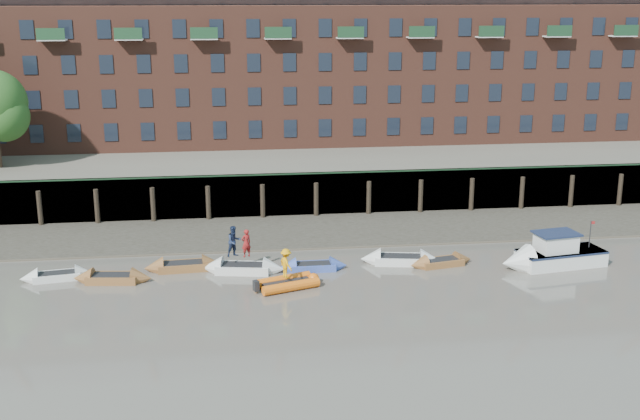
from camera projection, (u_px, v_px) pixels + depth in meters
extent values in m
plane|color=#605952|center=(329.00, 338.00, 39.16)|extent=(220.00, 220.00, 0.00)
cube|color=#3D382F|center=(294.00, 232.00, 56.38)|extent=(110.00, 8.00, 0.50)
cube|color=#4C4336|center=(299.00, 247.00, 53.13)|extent=(110.00, 1.60, 0.10)
cube|color=#2D2A26|center=(289.00, 195.00, 60.17)|extent=(110.00, 0.80, 3.20)
cylinder|color=black|center=(40.00, 209.00, 57.47)|extent=(0.36, 0.36, 2.60)
cylinder|color=black|center=(97.00, 207.00, 57.95)|extent=(0.36, 0.36, 2.60)
cylinder|color=black|center=(153.00, 205.00, 58.43)|extent=(0.36, 0.36, 2.60)
cylinder|color=black|center=(208.00, 203.00, 58.91)|extent=(0.36, 0.36, 2.60)
cylinder|color=black|center=(263.00, 202.00, 59.39)|extent=(0.36, 0.36, 2.60)
cylinder|color=black|center=(316.00, 200.00, 59.87)|extent=(0.36, 0.36, 2.60)
cylinder|color=black|center=(369.00, 198.00, 60.35)|extent=(0.36, 0.36, 2.60)
cylinder|color=black|center=(421.00, 197.00, 60.83)|extent=(0.36, 0.36, 2.60)
cylinder|color=black|center=(472.00, 195.00, 61.31)|extent=(0.36, 0.36, 2.60)
cylinder|color=black|center=(522.00, 193.00, 61.79)|extent=(0.36, 0.36, 2.60)
cylinder|color=black|center=(571.00, 192.00, 62.27)|extent=(0.36, 0.36, 2.60)
cylinder|color=black|center=(620.00, 190.00, 62.75)|extent=(0.36, 0.36, 2.60)
cube|color=#264C2D|center=(289.00, 174.00, 59.45)|extent=(110.00, 0.06, 0.10)
cube|color=#5E594D|center=(276.00, 158.00, 73.18)|extent=(110.00, 28.00, 3.20)
cube|color=brown|center=(274.00, 73.00, 72.13)|extent=(80.00, 10.00, 12.00)
cube|color=black|center=(37.00, 134.00, 66.04)|extent=(1.10, 0.12, 1.50)
cube|color=black|center=(74.00, 133.00, 66.40)|extent=(1.10, 0.12, 1.50)
cube|color=black|center=(111.00, 132.00, 66.76)|extent=(1.10, 0.12, 1.50)
cube|color=black|center=(148.00, 131.00, 67.12)|extent=(1.10, 0.12, 1.50)
cube|color=black|center=(184.00, 131.00, 67.48)|extent=(1.10, 0.12, 1.50)
cube|color=black|center=(220.00, 130.00, 67.84)|extent=(1.10, 0.12, 1.50)
cube|color=black|center=(255.00, 129.00, 68.20)|extent=(1.10, 0.12, 1.50)
cube|color=black|center=(290.00, 129.00, 68.56)|extent=(1.10, 0.12, 1.50)
cube|color=black|center=(325.00, 128.00, 68.92)|extent=(1.10, 0.12, 1.50)
cube|color=black|center=(359.00, 127.00, 69.28)|extent=(1.10, 0.12, 1.50)
cube|color=black|center=(393.00, 126.00, 69.64)|extent=(1.10, 0.12, 1.50)
cube|color=black|center=(427.00, 126.00, 70.00)|extent=(1.10, 0.12, 1.50)
cube|color=black|center=(460.00, 125.00, 70.36)|extent=(1.10, 0.12, 1.50)
cube|color=black|center=(493.00, 124.00, 70.72)|extent=(1.10, 0.12, 1.50)
cube|color=black|center=(526.00, 124.00, 71.08)|extent=(1.10, 0.12, 1.50)
cube|color=black|center=(558.00, 123.00, 71.44)|extent=(1.10, 0.12, 1.50)
cube|color=black|center=(590.00, 122.00, 71.80)|extent=(1.10, 0.12, 1.50)
cube|color=black|center=(622.00, 122.00, 72.15)|extent=(1.10, 0.12, 1.50)
cube|color=black|center=(33.00, 100.00, 65.30)|extent=(1.10, 0.12, 1.50)
cube|color=black|center=(71.00, 99.00, 65.66)|extent=(1.10, 0.12, 1.50)
cube|color=black|center=(109.00, 99.00, 66.02)|extent=(1.10, 0.12, 1.50)
cube|color=black|center=(146.00, 98.00, 66.38)|extent=(1.10, 0.12, 1.50)
cube|color=black|center=(182.00, 97.00, 66.74)|extent=(1.10, 0.12, 1.50)
cube|color=black|center=(219.00, 97.00, 67.10)|extent=(1.10, 0.12, 1.50)
cube|color=black|center=(254.00, 96.00, 67.46)|extent=(1.10, 0.12, 1.50)
cube|color=black|center=(290.00, 96.00, 67.81)|extent=(1.10, 0.12, 1.50)
cube|color=black|center=(325.00, 95.00, 68.17)|extent=(1.10, 0.12, 1.50)
cube|color=black|center=(360.00, 95.00, 68.53)|extent=(1.10, 0.12, 1.50)
cube|color=black|center=(394.00, 94.00, 68.89)|extent=(1.10, 0.12, 1.50)
cube|color=black|center=(428.00, 94.00, 69.25)|extent=(1.10, 0.12, 1.50)
cube|color=black|center=(462.00, 93.00, 69.61)|extent=(1.10, 0.12, 1.50)
cube|color=black|center=(495.00, 93.00, 69.97)|extent=(1.10, 0.12, 1.50)
cube|color=black|center=(528.00, 92.00, 70.33)|extent=(1.10, 0.12, 1.50)
cube|color=black|center=(561.00, 91.00, 70.69)|extent=(1.10, 0.12, 1.50)
cube|color=black|center=(593.00, 91.00, 71.05)|extent=(1.10, 0.12, 1.50)
cube|color=black|center=(625.00, 90.00, 71.41)|extent=(1.10, 0.12, 1.50)
cube|color=black|center=(30.00, 65.00, 64.55)|extent=(1.10, 0.12, 1.50)
cube|color=black|center=(68.00, 65.00, 64.91)|extent=(1.10, 0.12, 1.50)
cube|color=black|center=(106.00, 64.00, 65.27)|extent=(1.10, 0.12, 1.50)
cube|color=black|center=(144.00, 64.00, 65.63)|extent=(1.10, 0.12, 1.50)
cube|color=black|center=(181.00, 63.00, 65.99)|extent=(1.10, 0.12, 1.50)
cube|color=black|center=(217.00, 63.00, 66.35)|extent=(1.10, 0.12, 1.50)
cube|color=black|center=(254.00, 63.00, 66.71)|extent=(1.10, 0.12, 1.50)
cube|color=black|center=(290.00, 62.00, 67.07)|extent=(1.10, 0.12, 1.50)
cube|color=black|center=(325.00, 62.00, 67.43)|extent=(1.10, 0.12, 1.50)
cube|color=black|center=(360.00, 62.00, 67.79)|extent=(1.10, 0.12, 1.50)
cube|color=black|center=(395.00, 61.00, 68.15)|extent=(1.10, 0.12, 1.50)
cube|color=black|center=(429.00, 61.00, 68.51)|extent=(1.10, 0.12, 1.50)
cube|color=black|center=(463.00, 60.00, 68.87)|extent=(1.10, 0.12, 1.50)
cube|color=black|center=(497.00, 60.00, 69.23)|extent=(1.10, 0.12, 1.50)
cube|color=black|center=(530.00, 60.00, 69.59)|extent=(1.10, 0.12, 1.50)
cube|color=black|center=(563.00, 59.00, 69.95)|extent=(1.10, 0.12, 1.50)
cube|color=black|center=(596.00, 59.00, 70.31)|extent=(1.10, 0.12, 1.50)
cube|color=black|center=(628.00, 59.00, 70.67)|extent=(1.10, 0.12, 1.50)
cube|color=black|center=(27.00, 30.00, 63.81)|extent=(1.10, 0.12, 1.50)
cube|color=black|center=(66.00, 29.00, 64.17)|extent=(1.10, 0.12, 1.50)
cube|color=black|center=(104.00, 29.00, 64.53)|extent=(1.10, 0.12, 1.50)
cube|color=black|center=(142.00, 29.00, 64.89)|extent=(1.10, 0.12, 1.50)
cube|color=black|center=(179.00, 29.00, 65.25)|extent=(1.10, 0.12, 1.50)
cube|color=black|center=(216.00, 28.00, 65.61)|extent=(1.10, 0.12, 1.50)
cube|color=black|center=(253.00, 28.00, 65.97)|extent=(1.10, 0.12, 1.50)
cube|color=black|center=(289.00, 28.00, 66.33)|extent=(1.10, 0.12, 1.50)
cube|color=black|center=(325.00, 28.00, 66.69)|extent=(1.10, 0.12, 1.50)
cube|color=black|center=(361.00, 28.00, 67.05)|extent=(1.10, 0.12, 1.50)
cube|color=black|center=(396.00, 27.00, 67.41)|extent=(1.10, 0.12, 1.50)
cube|color=black|center=(430.00, 27.00, 67.77)|extent=(1.10, 0.12, 1.50)
cube|color=black|center=(465.00, 27.00, 68.13)|extent=(1.10, 0.12, 1.50)
cube|color=black|center=(499.00, 27.00, 68.49)|extent=(1.10, 0.12, 1.50)
cube|color=black|center=(532.00, 27.00, 68.85)|extent=(1.10, 0.12, 1.50)
cube|color=black|center=(566.00, 27.00, 69.21)|extent=(1.10, 0.12, 1.50)
cube|color=black|center=(599.00, 26.00, 69.57)|extent=(1.10, 0.12, 1.50)
cube|color=black|center=(631.00, 26.00, 69.93)|extent=(1.10, 0.12, 1.50)
cube|color=silver|center=(57.00, 276.00, 47.06)|extent=(2.84, 1.61, 0.42)
cone|color=silver|center=(85.00, 274.00, 47.48)|extent=(1.22, 1.36, 1.21)
cone|color=silver|center=(29.00, 279.00, 46.64)|extent=(1.22, 1.36, 1.21)
cube|color=black|center=(57.00, 273.00, 47.01)|extent=(2.35, 1.25, 0.06)
cube|color=brown|center=(113.00, 278.00, 46.64)|extent=(3.06, 1.66, 0.46)
cone|color=brown|center=(142.00, 278.00, 46.65)|extent=(1.29, 1.45, 1.32)
cone|color=brown|center=(83.00, 278.00, 46.64)|extent=(1.29, 1.45, 1.32)
cube|color=black|center=(112.00, 275.00, 46.59)|extent=(2.54, 1.28, 0.06)
cube|color=brown|center=(183.00, 266.00, 48.67)|extent=(3.10, 1.57, 0.47)
cone|color=brown|center=(212.00, 264.00, 49.00)|extent=(1.27, 1.44, 1.36)
cone|color=brown|center=(154.00, 268.00, 48.34)|extent=(1.27, 1.44, 1.36)
cube|color=black|center=(183.00, 263.00, 48.61)|extent=(2.57, 1.20, 0.06)
cube|color=silver|center=(243.00, 268.00, 48.25)|extent=(3.43, 2.02, 0.50)
cone|color=silver|center=(274.00, 269.00, 48.14)|extent=(1.50, 1.66, 1.45)
cone|color=silver|center=(212.00, 268.00, 48.36)|extent=(1.50, 1.66, 1.45)
cube|color=black|center=(243.00, 265.00, 48.18)|extent=(2.84, 1.57, 0.06)
cube|color=#3C55AC|center=(313.00, 267.00, 48.68)|extent=(2.70, 1.22, 0.42)
cone|color=#3C55AC|center=(339.00, 265.00, 48.87)|extent=(1.05, 1.22, 1.22)
cone|color=#3C55AC|center=(287.00, 268.00, 48.49)|extent=(1.05, 1.22, 1.22)
cube|color=black|center=(313.00, 264.00, 48.63)|extent=(2.25, 0.92, 0.06)
cube|color=silver|center=(400.00, 260.00, 49.81)|extent=(3.39, 1.99, 0.50)
cone|color=silver|center=(430.00, 260.00, 49.71)|extent=(1.48, 1.64, 1.44)
cone|color=silver|center=(370.00, 259.00, 49.92)|extent=(1.48, 1.64, 1.44)
cube|color=black|center=(400.00, 256.00, 49.75)|extent=(2.81, 1.54, 0.06)
cube|color=brown|center=(441.00, 262.00, 49.45)|extent=(2.85, 1.72, 0.42)
cone|color=brown|center=(463.00, 260.00, 49.94)|extent=(1.26, 1.39, 1.20)
cone|color=brown|center=(418.00, 265.00, 48.97)|extent=(1.26, 1.39, 1.20)
cube|color=black|center=(441.00, 259.00, 49.40)|extent=(2.36, 1.33, 0.06)
cylinder|color=orange|center=(283.00, 280.00, 46.24)|extent=(3.40, 1.67, 0.56)
cylinder|color=orange|center=(291.00, 286.00, 45.22)|extent=(3.40, 1.67, 0.56)
sphere|color=orange|center=(314.00, 278.00, 46.46)|extent=(0.65, 0.65, 0.65)
cube|color=black|center=(287.00, 283.00, 45.73)|extent=(3.00, 1.86, 0.19)
cube|color=silver|center=(561.00, 258.00, 49.42)|extent=(5.58, 2.96, 0.97)
cone|color=silver|center=(516.00, 262.00, 48.59)|extent=(2.13, 2.41, 2.16)
cube|color=#19233F|center=(561.00, 251.00, 49.31)|extent=(5.58, 3.00, 0.12)
cube|color=silver|center=(556.00, 243.00, 49.04)|extent=(2.49, 1.95, 1.08)
cube|color=#19233F|center=(557.00, 233.00, 48.88)|extent=(2.84, 2.21, 0.11)
imported|color=maroon|center=(246.00, 243.00, 47.88)|extent=(0.74, 0.65, 1.71)
imported|color=#19233F|center=(234.00, 241.00, 47.90)|extent=(1.15, 1.06, 1.89)
imported|color=orange|center=(286.00, 263.00, 45.46)|extent=(1.03, 1.27, 1.71)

